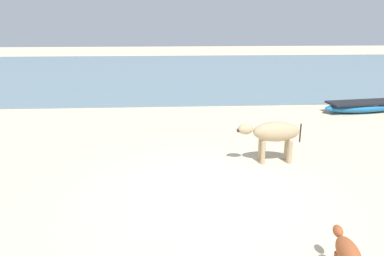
# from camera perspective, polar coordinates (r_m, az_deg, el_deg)

# --- Properties ---
(ground) EXTENTS (80.00, 80.00, 0.00)m
(ground) POSITION_cam_1_polar(r_m,az_deg,el_deg) (7.60, 2.88, -10.65)
(ground) COLOR beige
(sea_water) EXTENTS (60.00, 20.00, 0.08)m
(sea_water) POSITION_cam_1_polar(r_m,az_deg,el_deg) (24.73, -1.60, 8.96)
(sea_water) COLOR slate
(sea_water) RESTS_ON ground
(fishing_boat_2) EXTENTS (3.37, 1.30, 0.62)m
(fishing_boat_2) POSITION_cam_1_polar(r_m,az_deg,el_deg) (15.53, 25.51, 3.13)
(fishing_boat_2) COLOR #1E669E
(fishing_boat_2) RESTS_ON ground
(cow_adult_dun) EXTENTS (1.65, 0.49, 1.06)m
(cow_adult_dun) POSITION_cam_1_polar(r_m,az_deg,el_deg) (9.23, 12.80, -0.81)
(cow_adult_dun) COLOR tan
(cow_adult_dun) RESTS_ON ground
(calf_near_rust) EXTENTS (0.36, 0.97, 0.63)m
(calf_near_rust) POSITION_cam_1_polar(r_m,az_deg,el_deg) (5.62, 23.35, -17.76)
(calf_near_rust) COLOR #9E4C28
(calf_near_rust) RESTS_ON ground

